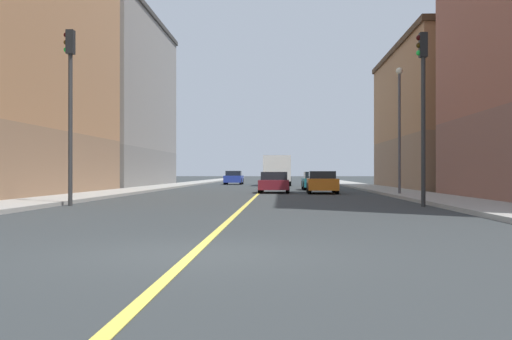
{
  "coord_description": "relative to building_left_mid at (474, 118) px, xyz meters",
  "views": [
    {
      "loc": [
        1.36,
        -9.75,
        1.26
      ],
      "look_at": [
        -0.67,
        41.12,
        1.45
      ],
      "focal_mm": 44.85,
      "sensor_mm": 36.0,
      "label": 1
    }
  ],
  "objects": [
    {
      "name": "building_right_midblock",
      "position": [
        -31.46,
        7.69,
        2.23
      ],
      "size": [
        12.19,
        22.75,
        15.09
      ],
      "color": "slate",
      "rests_on": "ground"
    },
    {
      "name": "traffic_light_left_near",
      "position": [
        -9.19,
        -24.69,
        -1.22
      ],
      "size": [
        0.4,
        0.32,
        6.38
      ],
      "color": "#2D2D2D",
      "rests_on": "ground"
    },
    {
      "name": "street_lamp_left_near",
      "position": [
        -8.18,
        -14.51,
        -1.12
      ],
      "size": [
        0.36,
        0.36,
        6.62
      ],
      "color": "#4C4C51",
      "rests_on": "ground"
    },
    {
      "name": "lane_center_stripe",
      "position": [
        -15.73,
        10.44,
        -5.31
      ],
      "size": [
        0.16,
        154.0,
        0.01
      ],
      "primitive_type": "cube",
      "color": "#E5D14C",
      "rests_on": "ground"
    },
    {
      "name": "car_maroon",
      "position": [
        -14.81,
        -8.97,
        -4.69
      ],
      "size": [
        1.92,
        4.22,
        1.29
      ],
      "color": "maroon",
      "rests_on": "ground"
    },
    {
      "name": "sidewalk_right",
      "position": [
        -24.1,
        10.44,
        -5.24
      ],
      "size": [
        2.83,
        168.0,
        0.15
      ],
      "primitive_type": "cube",
      "color": "#9E9B93",
      "rests_on": "ground"
    },
    {
      "name": "car_blue",
      "position": [
        -19.33,
        17.85,
        -4.64
      ],
      "size": [
        1.87,
        4.1,
        1.41
      ],
      "color": "#23389E",
      "rests_on": "ground"
    },
    {
      "name": "building_left_mid",
      "position": [
        0.0,
        0.0,
        0.0
      ],
      "size": [
        12.19,
        20.78,
        10.62
      ],
      "color": "#8F6B4F",
      "rests_on": "ground"
    },
    {
      "name": "box_truck",
      "position": [
        -14.78,
        12.09,
        -3.79
      ],
      "size": [
        2.58,
        7.48,
        2.79
      ],
      "color": "navy",
      "rests_on": "ground"
    },
    {
      "name": "ground_plane",
      "position": [
        -15.73,
        -38.56,
        -5.32
      ],
      "size": [
        400.0,
        400.0,
        0.0
      ],
      "primitive_type": "plane",
      "color": "#303536",
      "rests_on": "ground"
    },
    {
      "name": "car_orange",
      "position": [
        -11.94,
        -9.98,
        -4.66
      ],
      "size": [
        1.85,
        4.38,
        1.33
      ],
      "color": "orange",
      "rests_on": "ground"
    },
    {
      "name": "traffic_light_right_near",
      "position": [
        -22.3,
        -24.69,
        -1.09
      ],
      "size": [
        0.4,
        0.32,
        6.6
      ],
      "color": "#2D2D2D",
      "rests_on": "ground"
    },
    {
      "name": "sidewalk_left",
      "position": [
        -7.36,
        10.44,
        -5.24
      ],
      "size": [
        2.83,
        168.0,
        0.15
      ],
      "primitive_type": "cube",
      "color": "#9E9B93",
      "rests_on": "ground"
    },
    {
      "name": "car_teal",
      "position": [
        -11.91,
        -2.65,
        -4.68
      ],
      "size": [
        1.99,
        4.07,
        1.3
      ],
      "color": "#196670",
      "rests_on": "ground"
    }
  ]
}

